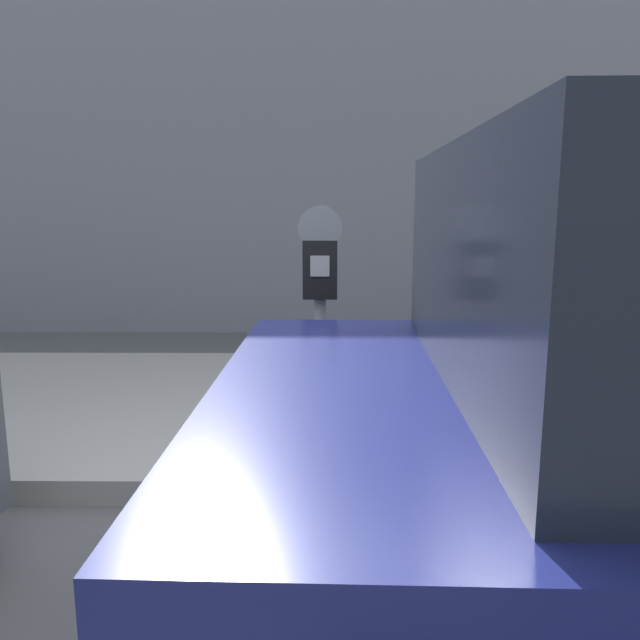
% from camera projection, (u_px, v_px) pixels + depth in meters
% --- Properties ---
extents(ground_plane, '(60.00, 60.00, 0.00)m').
position_uv_depth(ground_plane, '(231.00, 605.00, 2.44)').
color(ground_plane, '#515154').
extents(sidewalk, '(24.00, 2.80, 0.14)m').
position_uv_depth(sidewalk, '(275.00, 407.00, 4.59)').
color(sidewalk, '#9E9B96').
rests_on(sidewalk, ground_plane).
extents(building_facade, '(24.00, 0.30, 4.91)m').
position_uv_depth(building_facade, '(294.00, 125.00, 7.29)').
color(building_facade, gray).
rests_on(building_facade, ground_plane).
extents(parking_meter, '(0.22, 0.15, 1.40)m').
position_uv_depth(parking_meter, '(320.00, 282.00, 3.16)').
color(parking_meter, gray).
rests_on(parking_meter, sidewalk).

